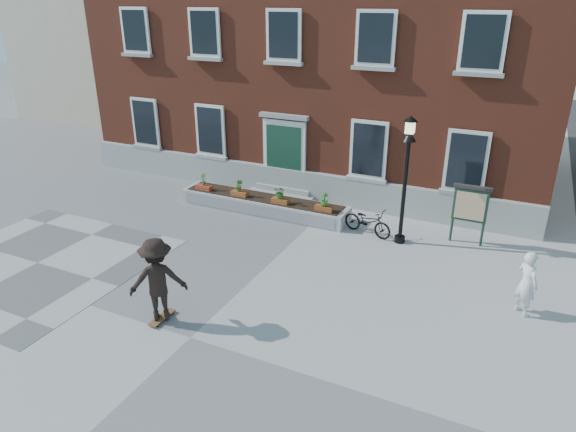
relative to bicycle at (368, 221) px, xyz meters
The scene contains 10 objects.
ground 7.20m from the bicycle, 105.32° to the right, with size 100.00×100.00×0.00m, color #9D9DA0.
checker_patch 9.89m from the bicycle, 143.10° to the right, with size 6.00×6.00×0.01m, color #57575A.
distant_building 24.57m from the bicycle, 146.70° to the left, with size 10.00×12.00×13.00m, color beige.
bicycle is the anchor object (origin of this frame).
bystander 5.42m from the bicycle, 29.89° to the right, with size 0.60×0.39×1.63m, color white.
brick_building 9.96m from the bicycle, 118.96° to the left, with size 18.40×10.85×12.60m.
planter_assembly 3.90m from the bicycle, behind, with size 6.20×1.12×1.15m.
lamp_post 2.36m from the bicycle, ahead, with size 0.40×0.40×3.93m.
notice_board 3.11m from the bicycle, 12.88° to the left, with size 1.10×0.16×1.87m.
skateboarder 7.28m from the bicycle, 113.66° to the right, with size 1.49×1.39×2.09m.
Camera 1 is at (6.03, -7.58, 6.98)m, focal length 32.00 mm.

